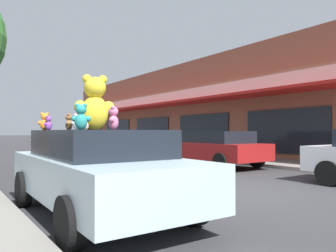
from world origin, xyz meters
name	(u,v)px	position (x,y,z in m)	size (l,w,h in m)	color
ground_plane	(242,192)	(0.00, 0.00, 0.00)	(260.00, 260.00, 0.00)	#333335
storefront_row	(238,112)	(13.16, 12.39, 2.90)	(13.79, 33.88, 5.80)	brown
plush_art_car	(99,169)	(-3.48, -0.03, 0.76)	(2.07, 4.41, 1.40)	#ADC6D1
teddy_bear_giant	(95,104)	(-3.55, -0.03, 1.84)	(0.69, 0.46, 0.92)	yellow
teddy_bear_pink	(113,118)	(-3.56, -0.75, 1.57)	(0.22, 0.26, 0.35)	pink
teddy_bear_green	(92,123)	(-3.22, 0.91, 1.55)	(0.20, 0.20, 0.30)	green
teddy_bear_white	(77,122)	(-3.88, -0.11, 1.53)	(0.20, 0.13, 0.26)	white
teddy_bear_teal	(81,117)	(-3.98, -0.57, 1.59)	(0.28, 0.24, 0.38)	teal
teddy_bear_brown	(69,122)	(-3.82, 0.46, 1.54)	(0.17, 0.22, 0.29)	olive
teddy_bear_red	(88,121)	(-3.43, 0.58, 1.56)	(0.25, 0.19, 0.33)	red
teddy_bear_orange	(45,122)	(-4.07, 1.07, 1.56)	(0.24, 0.15, 0.33)	orange
teddy_bear_purple	(48,123)	(-4.04, 0.95, 1.53)	(0.20, 0.16, 0.26)	purple
teddy_bear_cream	(86,124)	(-3.75, -0.14, 1.51)	(0.13, 0.16, 0.22)	beige
parked_car_far_center	(215,147)	(3.30, 4.45, 0.77)	(2.10, 4.25, 1.40)	maroon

